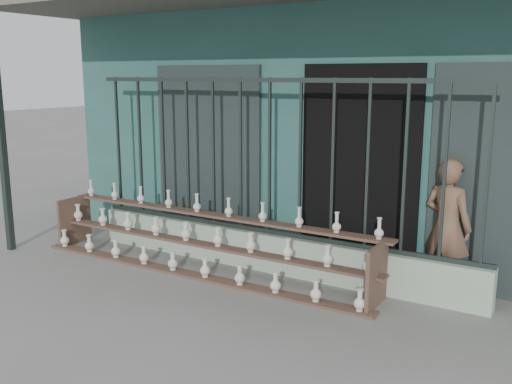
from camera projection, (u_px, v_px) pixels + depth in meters
The scene contains 6 objects.
ground at pixel (205, 307), 5.69m from camera, with size 60.00×60.00×0.00m, color slate.
workshop_building at pixel (362, 118), 8.91m from camera, with size 7.40×6.60×3.21m.
parapet_wall at pixel (269, 252), 6.74m from camera, with size 5.00×0.20×0.45m, color #A2BCA1.
security_fence at pixel (269, 158), 6.51m from camera, with size 5.00×0.04×1.80m.
shelf_rack at pixel (201, 241), 6.71m from camera, with size 4.50×0.68×0.85m.
elderly_woman at pixel (447, 227), 5.94m from camera, with size 0.53×0.35×1.45m, color brown.
Camera 1 is at (3.19, -4.31, 2.27)m, focal length 40.00 mm.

